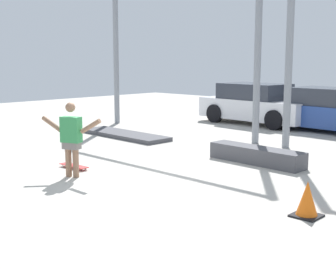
{
  "coord_description": "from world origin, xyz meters",
  "views": [
    {
      "loc": [
        7.08,
        -6.46,
        2.42
      ],
      "look_at": [
        -0.39,
        1.23,
        0.7
      ],
      "focal_mm": 50.0,
      "sensor_mm": 36.0,
      "label": 1
    }
  ],
  "objects_px": {
    "skateboarder": "(71,136)",
    "parked_car_white": "(257,104)",
    "traffic_cone": "(307,199)",
    "manual_pad": "(124,135)",
    "parked_car_blue": "(330,111)",
    "skateboard": "(74,166)",
    "grind_box": "(256,155)"
  },
  "relations": [
    {
      "from": "parked_car_white",
      "to": "parked_car_blue",
      "type": "height_order",
      "value": "parked_car_white"
    },
    {
      "from": "traffic_cone",
      "to": "parked_car_white",
      "type": "bearing_deg",
      "value": 127.69
    },
    {
      "from": "parked_car_white",
      "to": "skateboarder",
      "type": "bearing_deg",
      "value": -75.47
    },
    {
      "from": "skateboarder",
      "to": "manual_pad",
      "type": "height_order",
      "value": "skateboarder"
    },
    {
      "from": "parked_car_blue",
      "to": "traffic_cone",
      "type": "distance_m",
      "value": 9.52
    },
    {
      "from": "grind_box",
      "to": "traffic_cone",
      "type": "bearing_deg",
      "value": -44.68
    },
    {
      "from": "skateboarder",
      "to": "parked_car_white",
      "type": "distance_m",
      "value": 9.84
    },
    {
      "from": "manual_pad",
      "to": "parked_car_blue",
      "type": "relative_size",
      "value": 0.84
    },
    {
      "from": "manual_pad",
      "to": "traffic_cone",
      "type": "relative_size",
      "value": 6.04
    },
    {
      "from": "skateboarder",
      "to": "parked_car_blue",
      "type": "bearing_deg",
      "value": 62.1
    },
    {
      "from": "manual_pad",
      "to": "traffic_cone",
      "type": "distance_m",
      "value": 8.48
    },
    {
      "from": "skateboard",
      "to": "manual_pad",
      "type": "bearing_deg",
      "value": 120.92
    },
    {
      "from": "skateboard",
      "to": "traffic_cone",
      "type": "distance_m",
      "value": 5.39
    },
    {
      "from": "grind_box",
      "to": "parked_car_blue",
      "type": "xyz_separation_m",
      "value": [
        -1.07,
        6.04,
        0.51
      ]
    },
    {
      "from": "parked_car_white",
      "to": "parked_car_blue",
      "type": "relative_size",
      "value": 1.12
    },
    {
      "from": "skateboard",
      "to": "traffic_cone",
      "type": "relative_size",
      "value": 1.44
    },
    {
      "from": "parked_car_white",
      "to": "traffic_cone",
      "type": "bearing_deg",
      "value": -48.81
    },
    {
      "from": "skateboarder",
      "to": "grind_box",
      "type": "relative_size",
      "value": 0.65
    },
    {
      "from": "manual_pad",
      "to": "traffic_cone",
      "type": "height_order",
      "value": "traffic_cone"
    },
    {
      "from": "grind_box",
      "to": "skateboarder",
      "type": "bearing_deg",
      "value": -118.07
    },
    {
      "from": "skateboarder",
      "to": "manual_pad",
      "type": "distance_m",
      "value": 5.27
    },
    {
      "from": "skateboard",
      "to": "grind_box",
      "type": "bearing_deg",
      "value": 47.68
    },
    {
      "from": "grind_box",
      "to": "manual_pad",
      "type": "bearing_deg",
      "value": 176.18
    },
    {
      "from": "parked_car_blue",
      "to": "traffic_cone",
      "type": "height_order",
      "value": "parked_car_blue"
    },
    {
      "from": "parked_car_white",
      "to": "parked_car_blue",
      "type": "distance_m",
      "value": 2.84
    },
    {
      "from": "parked_car_blue",
      "to": "manual_pad",
      "type": "bearing_deg",
      "value": -123.4
    },
    {
      "from": "manual_pad",
      "to": "parked_car_white",
      "type": "relative_size",
      "value": 0.75
    },
    {
      "from": "parked_car_white",
      "to": "grind_box",
      "type": "bearing_deg",
      "value": -52.94
    },
    {
      "from": "skateboarder",
      "to": "manual_pad",
      "type": "bearing_deg",
      "value": 105.23
    },
    {
      "from": "manual_pad",
      "to": "parked_car_blue",
      "type": "xyz_separation_m",
      "value": [
        4.13,
        5.69,
        0.64
      ]
    },
    {
      "from": "parked_car_white",
      "to": "parked_car_blue",
      "type": "bearing_deg",
      "value": 6.8
    },
    {
      "from": "traffic_cone",
      "to": "manual_pad",
      "type": "bearing_deg",
      "value": 159.03
    }
  ]
}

